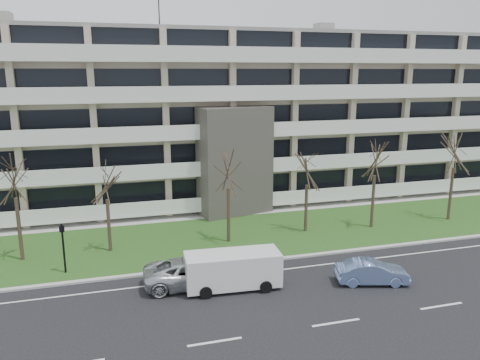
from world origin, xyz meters
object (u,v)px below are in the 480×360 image
object	(u,v)px
silver_pickup	(194,272)
white_van	(234,267)
blue_sedan	(372,272)
pedestrian_signal	(63,242)

from	to	relation	value
silver_pickup	white_van	xyz separation A→B (m)	(2.09, -0.88, 0.44)
blue_sedan	white_van	xyz separation A→B (m)	(-7.71, 1.62, 0.55)
white_van	pedestrian_signal	xyz separation A→B (m)	(-9.22, 4.58, 0.76)
silver_pickup	white_van	size ratio (longest dim) A/B	1.04
silver_pickup	blue_sedan	distance (m)	10.12
blue_sedan	silver_pickup	bearing A→B (deg)	91.08
pedestrian_signal	blue_sedan	bearing A→B (deg)	-21.86
silver_pickup	pedestrian_signal	bearing A→B (deg)	66.72
blue_sedan	pedestrian_signal	size ratio (longest dim) A/B	1.31
blue_sedan	pedestrian_signal	bearing A→B (deg)	85.25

